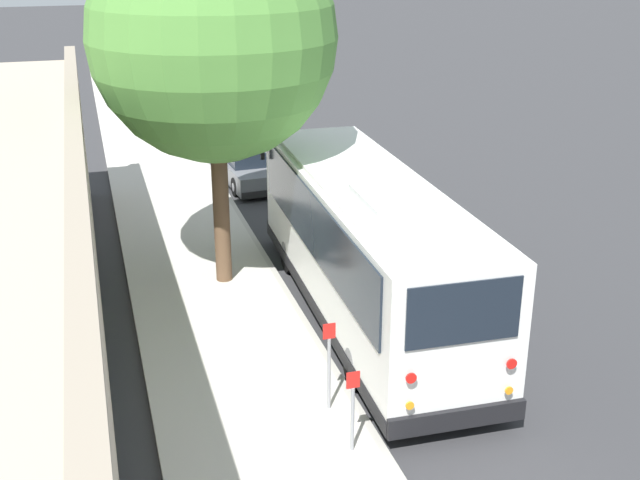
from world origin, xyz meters
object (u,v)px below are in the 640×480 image
(parked_sedan_gray, at_px, (248,165))
(sign_post_near, at_px, (353,410))
(parked_sedan_navy, at_px, (220,126))
(parked_sedan_silver, at_px, (195,95))
(parked_sedan_maroon, at_px, (165,57))
(sign_post_far, at_px, (329,365))
(parked_sedan_tan, at_px, (178,74))
(street_tree, at_px, (211,19))
(shuttle_bus, at_px, (367,240))

(parked_sedan_gray, bearing_deg, sign_post_near, 170.32)
(parked_sedan_navy, relative_size, parked_sedan_silver, 1.06)
(parked_sedan_navy, relative_size, sign_post_near, 3.34)
(parked_sedan_silver, bearing_deg, parked_sedan_maroon, -2.12)
(parked_sedan_gray, bearing_deg, parked_sedan_maroon, -4.11)
(parked_sedan_silver, relative_size, parked_sedan_maroon, 1.06)
(parked_sedan_maroon, height_order, sign_post_far, sign_post_far)
(parked_sedan_tan, relative_size, street_tree, 0.51)
(shuttle_bus, distance_m, parked_sedan_maroon, 35.63)
(street_tree, bearing_deg, shuttle_bus, -134.78)
(parked_sedan_navy, bearing_deg, parked_sedan_silver, -3.25)
(street_tree, relative_size, sign_post_far, 5.55)
(shuttle_bus, height_order, parked_sedan_gray, shuttle_bus)
(parked_sedan_gray, bearing_deg, parked_sedan_tan, -4.02)
(parked_sedan_tan, distance_m, street_tree, 27.08)
(parked_sedan_maroon, bearing_deg, sign_post_far, 176.88)
(parked_sedan_maroon, relative_size, sign_post_far, 2.58)
(parked_sedan_tan, height_order, parked_sedan_maroon, parked_sedan_tan)
(parked_sedan_navy, height_order, parked_sedan_maroon, parked_sedan_maroon)
(street_tree, bearing_deg, sign_post_near, -174.10)
(parked_sedan_silver, height_order, parked_sedan_maroon, parked_sedan_silver)
(parked_sedan_navy, height_order, parked_sedan_silver, parked_sedan_silver)
(parked_sedan_maroon, height_order, street_tree, street_tree)
(shuttle_bus, xyz_separation_m, sign_post_near, (-4.70, 1.91, -0.90))
(parked_sedan_silver, relative_size, sign_post_far, 2.74)
(shuttle_bus, bearing_deg, parked_sedan_gray, 3.85)
(parked_sedan_maroon, relative_size, sign_post_near, 2.97)
(shuttle_bus, height_order, parked_sedan_silver, shuttle_bus)
(parked_sedan_tan, height_order, sign_post_near, sign_post_near)
(shuttle_bus, height_order, sign_post_near, shuttle_bus)
(parked_sedan_gray, xyz_separation_m, sign_post_near, (-15.25, 1.51, 0.30))
(parked_sedan_tan, bearing_deg, parked_sedan_gray, 178.94)
(shuttle_bus, height_order, street_tree, street_tree)
(street_tree, bearing_deg, parked_sedan_gray, -16.04)
(shuttle_bus, xyz_separation_m, parked_sedan_navy, (16.49, 0.32, -1.20))
(parked_sedan_gray, height_order, parked_sedan_silver, parked_sedan_silver)
(parked_sedan_silver, height_order, sign_post_far, sign_post_far)
(parked_sedan_gray, bearing_deg, parked_sedan_navy, -4.72)
(parked_sedan_silver, xyz_separation_m, parked_sedan_tan, (6.21, 0.03, -0.03))
(shuttle_bus, height_order, sign_post_far, shuttle_bus)
(shuttle_bus, bearing_deg, parked_sedan_tan, 2.50)
(parked_sedan_tan, xyz_separation_m, parked_sedan_maroon, (6.55, -0.04, -0.00))
(parked_sedan_gray, height_order, parked_sedan_maroon, parked_sedan_maroon)
(parked_sedan_gray, bearing_deg, street_tree, 159.95)
(parked_sedan_maroon, xyz_separation_m, sign_post_far, (-39.06, 1.56, 0.41))
(parked_sedan_navy, relative_size, parked_sedan_tan, 1.04)
(parked_sedan_silver, bearing_deg, sign_post_far, 174.55)
(street_tree, distance_m, sign_post_near, 9.05)
(parked_sedan_maroon, relative_size, street_tree, 0.46)
(parked_sedan_maroon, bearing_deg, parked_sedan_tan, 178.80)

